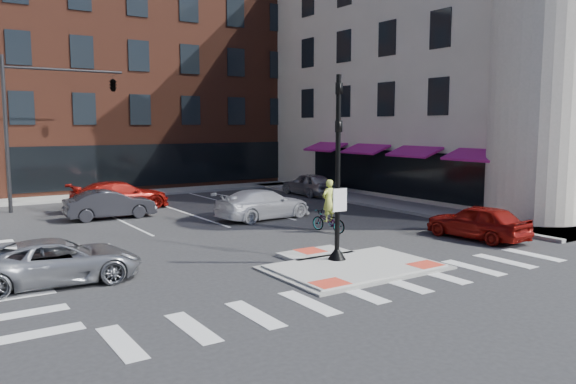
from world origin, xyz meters
TOP-DOWN VIEW (x-y plane):
  - ground at (0.00, 0.00)m, footprint 120.00×120.00m
  - refuge_island at (0.00, -0.26)m, footprint 5.40×4.65m
  - sidewalk_e at (10.80, 10.00)m, footprint 3.00×24.00m
  - sidewalk_n at (3.00, 22.00)m, footprint 26.00×3.00m
  - building_n at (3.00, 31.99)m, footprint 24.40×18.40m
  - building_e at (21.54, 11.50)m, footprint 21.90×23.90m
  - building_far_left at (-4.00, 52.00)m, footprint 10.00×12.00m
  - building_far_right at (9.00, 54.00)m, footprint 12.00×12.00m
  - signal_pole at (0.00, 0.40)m, footprint 0.60×0.60m
  - mast_arm_signal at (-3.47, 18.00)m, footprint 6.10×2.24m
  - silver_suv at (-8.14, 2.91)m, footprint 4.77×2.48m
  - red_sedan at (7.05, 0.37)m, footprint 2.00×4.22m
  - white_pickup at (2.43, 9.17)m, footprint 5.12×2.57m
  - bg_car_dark at (-3.72, 13.31)m, footprint 4.25×1.61m
  - bg_car_silver at (9.50, 15.31)m, footprint 1.78×4.29m
  - bg_car_red at (-2.42, 16.00)m, footprint 5.28×2.33m
  - cyclist at (3.00, 4.80)m, footprint 0.96×1.86m

SIDE VIEW (x-z plane):
  - ground at x=0.00m, z-range 0.00..0.00m
  - refuge_island at x=0.00m, z-range -0.01..0.11m
  - sidewalk_e at x=10.80m, z-range 0.00..0.15m
  - sidewalk_n at x=3.00m, z-range 0.00..0.15m
  - silver_suv at x=-8.14m, z-range 0.00..1.29m
  - bg_car_dark at x=-3.72m, z-range 0.00..1.39m
  - red_sedan at x=7.05m, z-range 0.00..1.39m
  - white_pickup at x=2.43m, z-range 0.00..1.43m
  - bg_car_silver at x=9.50m, z-range 0.00..1.45m
  - cyclist at x=3.00m, z-range -0.36..1.87m
  - bg_car_red at x=-2.42m, z-range 0.00..1.51m
  - signal_pole at x=0.00m, z-range -0.63..5.35m
  - building_far_left at x=-4.00m, z-range 0.00..10.00m
  - building_far_right at x=9.00m, z-range 0.00..12.00m
  - mast_arm_signal at x=-3.47m, z-range 2.21..10.21m
  - building_n at x=3.00m, z-range 0.05..15.55m
  - building_e at x=21.54m, z-range -0.81..16.89m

